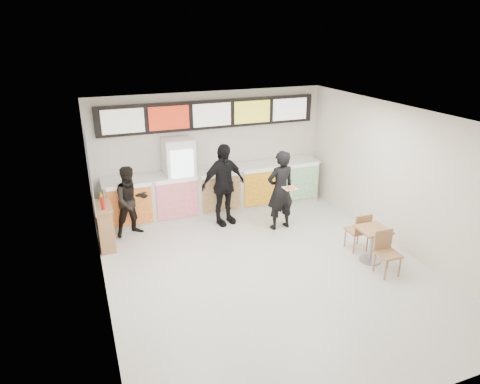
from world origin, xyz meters
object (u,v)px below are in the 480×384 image
cafe_table (372,239)px  service_counter (217,190)px  drinks_fridge (180,179)px  condiment_ledge (105,226)px  customer_left (131,201)px  customer_mid (223,185)px  customer_main (280,190)px

cafe_table → service_counter: bearing=123.7°
service_counter → drinks_fridge: 1.03m
drinks_fridge → condiment_ledge: drinks_fridge is taller
drinks_fridge → cafe_table: drinks_fridge is taller
service_counter → customer_left: customer_left is taller
drinks_fridge → customer_mid: (0.86, -0.74, -0.02)m
customer_main → service_counter: bearing=-59.0°
customer_main → customer_left: bearing=-20.7°
drinks_fridge → customer_mid: size_ratio=1.02×
customer_left → condiment_ledge: bearing=-163.0°
drinks_fridge → customer_main: 2.47m
condiment_ledge → customer_mid: bearing=4.2°
drinks_fridge → customer_main: size_ratio=1.06×
drinks_fridge → customer_mid: bearing=-40.5°
customer_main → customer_mid: size_ratio=0.96×
cafe_table → condiment_ledge: size_ratio=1.31×
condiment_ledge → cafe_table: bearing=-27.8°
drinks_fridge → customer_main: bearing=-36.2°
drinks_fridge → condiment_ledge: size_ratio=1.76×
service_counter → condiment_ledge: size_ratio=4.90×
service_counter → condiment_ledge: bearing=-161.9°
customer_main → cafe_table: bearing=111.3°
drinks_fridge → condiment_ledge: 2.17m
service_counter → customer_mid: (-0.08, -0.72, 0.41)m
customer_main → customer_left: customer_main is taller
service_counter → customer_mid: customer_mid is taller
customer_left → condiment_ledge: (-0.62, -0.38, -0.32)m
service_counter → drinks_fridge: bearing=179.0°
customer_mid → cafe_table: 3.57m
customer_main → condiment_ledge: size_ratio=1.66×
cafe_table → customer_main: bearing=119.5°
customer_left → cafe_table: 5.23m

